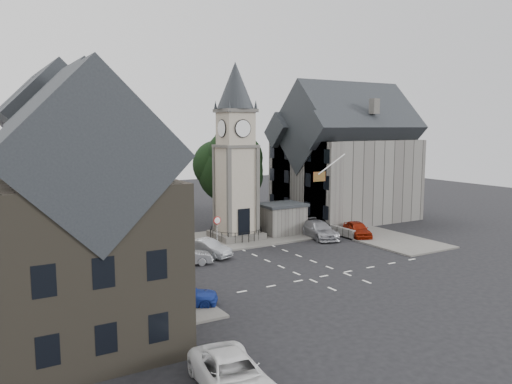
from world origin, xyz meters
TOP-DOWN VIEW (x-y plane):
  - ground at (0.00, 0.00)m, footprint 120.00×120.00m
  - pavement_west at (-12.50, 6.00)m, footprint 6.00×30.00m
  - pavement_east at (12.00, 8.00)m, footprint 6.00×26.00m
  - central_island at (1.50, 8.00)m, footprint 10.00×8.00m
  - road_markings at (0.00, -5.50)m, footprint 20.00×8.00m
  - clock_tower at (0.00, 7.99)m, footprint 4.86×4.86m
  - stone_shelter at (4.80, 7.50)m, footprint 4.30×3.30m
  - town_tree at (2.00, 13.00)m, footprint 7.20×7.20m
  - warning_sign_post at (-3.20, 5.43)m, footprint 0.70×0.19m
  - terrace_pink at (-15.50, 16.00)m, footprint 8.10×7.60m
  - terrace_cream at (-15.50, 8.00)m, footprint 8.10×7.60m
  - terrace_tudor at (-15.50, 0.00)m, footprint 8.10×7.60m
  - building_sw_stone at (-17.00, -9.00)m, footprint 8.60×7.60m
  - backdrop_west at (-12.00, 28.00)m, footprint 20.00×10.00m
  - east_building at (15.59, 11.00)m, footprint 14.40×11.40m
  - east_boundary_wall at (9.20, 10.00)m, footprint 0.40×16.00m
  - flagpole at (8.00, 4.00)m, footprint 3.68×0.10m
  - car_west_blue at (-11.07, -6.00)m, footprint 4.49×3.40m
  - car_west_silver at (-7.50, 2.15)m, footprint 4.26×2.40m
  - car_west_grey at (-9.08, 3.65)m, footprint 5.58×4.84m
  - car_island_silver at (-5.01, 3.55)m, footprint 3.09×4.48m
  - car_island_east at (7.00, 4.50)m, footprint 3.09×5.70m
  - car_east_red at (10.47, 3.00)m, footprint 3.20×4.68m
  - van_sw_white at (-13.00, -16.00)m, footprint 3.09×5.54m
  - pedestrian at (8.00, 8.68)m, footprint 0.83×0.81m

SIDE VIEW (x-z plane):
  - ground at x=0.00m, z-range 0.00..0.00m
  - road_markings at x=0.00m, z-range 0.00..0.01m
  - pavement_west at x=-12.50m, z-range 0.00..0.14m
  - pavement_east at x=12.00m, z-range 0.00..0.14m
  - central_island at x=1.50m, z-range 0.00..0.16m
  - east_boundary_wall at x=9.20m, z-range 0.00..0.90m
  - car_west_silver at x=-7.50m, z-range 0.00..1.33m
  - car_island_silver at x=-5.01m, z-range 0.00..1.40m
  - car_west_blue at x=-11.07m, z-range 0.00..1.43m
  - car_west_grey at x=-9.08m, z-range 0.00..1.43m
  - van_sw_white at x=-13.00m, z-range 0.00..1.47m
  - car_east_red at x=10.47m, z-range 0.00..1.48m
  - car_island_east at x=7.00m, z-range 0.00..1.57m
  - pedestrian at x=8.00m, z-range 0.00..1.92m
  - stone_shelter at x=4.80m, z-range 0.01..3.09m
  - warning_sign_post at x=-3.20m, z-range 0.60..3.45m
  - backdrop_west at x=-12.00m, z-range 0.00..8.00m
  - building_sw_stone at x=-17.00m, z-range 0.15..10.55m
  - terrace_tudor at x=-15.50m, z-range 0.19..12.19m
  - east_building at x=15.59m, z-range -0.04..12.56m
  - terrace_pink at x=-15.50m, z-range 0.18..12.98m
  - terrace_cream at x=-15.50m, z-range 0.18..12.98m
  - town_tree at x=2.00m, z-range 1.57..12.37m
  - flagpole at x=8.00m, z-range 5.63..8.37m
  - clock_tower at x=0.00m, z-range 0.00..16.25m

